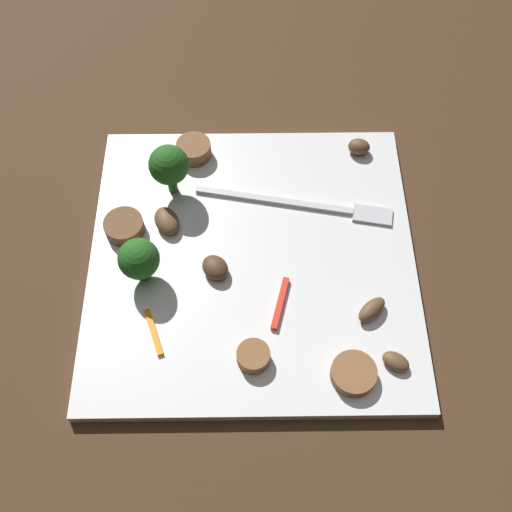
{
  "coord_description": "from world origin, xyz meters",
  "views": [
    {
      "loc": [
        -0.0,
        -0.27,
        0.47
      ],
      "look_at": [
        0.0,
        0.0,
        0.01
      ],
      "focal_mm": 43.48,
      "sensor_mm": 36.0,
      "label": 1
    }
  ],
  "objects": [
    {
      "name": "mushroom_0",
      "position": [
        -0.03,
        -0.02,
        0.02
      ],
      "size": [
        0.03,
        0.03,
        0.01
      ],
      "primitive_type": "ellipsoid",
      "rotation": [
        0.0,
        0.0,
        5.38
      ],
      "color": "#4C331E",
      "rests_on": "plate"
    },
    {
      "name": "fork",
      "position": [
        0.05,
        0.05,
        0.01
      ],
      "size": [
        0.18,
        0.05,
        0.0
      ],
      "rotation": [
        0.0,
        0.0,
        -0.19
      ],
      "color": "silver",
      "rests_on": "plate"
    },
    {
      "name": "sausage_slice_2",
      "position": [
        0.08,
        -0.11,
        0.02
      ],
      "size": [
        0.05,
        0.05,
        0.01
      ],
      "primitive_type": "cylinder",
      "rotation": [
        0.0,
        0.0,
        0.61
      ],
      "color": "brown",
      "rests_on": "plate"
    },
    {
      "name": "pepper_strip_0",
      "position": [
        0.02,
        -0.05,
        0.01
      ],
      "size": [
        0.02,
        0.05,
        0.0
      ],
      "primitive_type": "cube",
      "rotation": [
        0.0,
        0.0,
        1.32
      ],
      "color": "red",
      "rests_on": "plate"
    },
    {
      "name": "mushroom_3",
      "position": [
        0.1,
        0.12,
        0.02
      ],
      "size": [
        0.02,
        0.02,
        0.01
      ],
      "primitive_type": "ellipsoid",
      "rotation": [
        0.0,
        0.0,
        6.09
      ],
      "color": "brown",
      "rests_on": "plate"
    },
    {
      "name": "mushroom_2",
      "position": [
        0.11,
        -0.1,
        0.02
      ],
      "size": [
        0.03,
        0.02,
        0.01
      ],
      "primitive_type": "ellipsoid",
      "rotation": [
        0.0,
        0.0,
        5.73
      ],
      "color": "brown",
      "rests_on": "plate"
    },
    {
      "name": "sausage_slice_1",
      "position": [
        -0.05,
        0.11,
        0.02
      ],
      "size": [
        0.04,
        0.04,
        0.02
      ],
      "primitive_type": "cylinder",
      "rotation": [
        0.0,
        0.0,
        1.29
      ],
      "color": "brown",
      "rests_on": "plate"
    },
    {
      "name": "mushroom_4",
      "position": [
        0.1,
        -0.06,
        0.02
      ],
      "size": [
        0.03,
        0.03,
        0.01
      ],
      "primitive_type": "ellipsoid",
      "rotation": [
        0.0,
        0.0,
        3.88
      ],
      "color": "brown",
      "rests_on": "plate"
    },
    {
      "name": "sausage_slice_3",
      "position": [
        -0.11,
        0.03,
        0.02
      ],
      "size": [
        0.04,
        0.04,
        0.01
      ],
      "primitive_type": "cylinder",
      "rotation": [
        0.0,
        0.0,
        2.95
      ],
      "color": "brown",
      "rests_on": "plate"
    },
    {
      "name": "mushroom_1",
      "position": [
        -0.08,
        0.03,
        0.02
      ],
      "size": [
        0.03,
        0.04,
        0.01
      ],
      "primitive_type": "ellipsoid",
      "rotation": [
        0.0,
        0.0,
        2.01
      ],
      "color": "brown",
      "rests_on": "plate"
    },
    {
      "name": "plate",
      "position": [
        0.0,
        0.0,
        0.01
      ],
      "size": [
        0.28,
        0.28,
        0.01
      ],
      "primitive_type": "cube",
      "color": "white",
      "rests_on": "ground_plane"
    },
    {
      "name": "ground_plane",
      "position": [
        0.0,
        0.0,
        0.0
      ],
      "size": [
        1.4,
        1.4,
        0.0
      ],
      "primitive_type": "plane",
      "color": "#422B19"
    },
    {
      "name": "broccoli_floret_0",
      "position": [
        -0.09,
        -0.02,
        0.04
      ],
      "size": [
        0.03,
        0.03,
        0.05
      ],
      "color": "#296420",
      "rests_on": "plate"
    },
    {
      "name": "pepper_strip_1",
      "position": [
        -0.08,
        -0.07,
        0.01
      ],
      "size": [
        0.02,
        0.04,
        0.0
      ],
      "primitive_type": "cube",
      "rotation": [
        0.0,
        0.0,
        1.91
      ],
      "color": "orange",
      "rests_on": "plate"
    },
    {
      "name": "broccoli_floret_1",
      "position": [
        -0.07,
        0.07,
        0.05
      ],
      "size": [
        0.04,
        0.04,
        0.05
      ],
      "color": "#296420",
      "rests_on": "plate"
    },
    {
      "name": "sausage_slice_0",
      "position": [
        0.0,
        -0.09,
        0.02
      ],
      "size": [
        0.03,
        0.03,
        0.01
      ],
      "primitive_type": "cylinder",
      "rotation": [
        0.0,
        0.0,
        0.32
      ],
      "color": "brown",
      "rests_on": "plate"
    }
  ]
}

